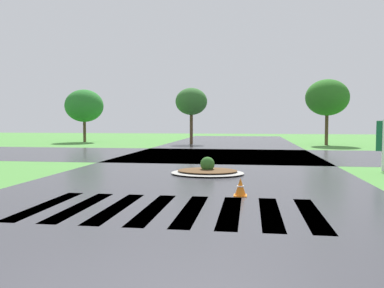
{
  "coord_description": "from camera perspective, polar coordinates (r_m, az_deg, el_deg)",
  "views": [
    {
      "loc": [
        1.79,
        -4.07,
        2.07
      ],
      "look_at": [
        -0.13,
        8.87,
        1.3
      ],
      "focal_mm": 36.8,
      "sensor_mm": 36.0,
      "label": 1
    }
  ],
  "objects": [
    {
      "name": "asphalt_roadway",
      "position": [
        14.34,
        1.18,
        -4.92
      ],
      "size": [
        11.43,
        80.0,
        0.01
      ],
      "primitive_type": "cube",
      "color": "#35353A",
      "rests_on": "ground"
    },
    {
      "name": "asphalt_cross_road",
      "position": [
        23.85,
        4.1,
        -1.62
      ],
      "size": [
        90.0,
        10.29,
        0.01
      ],
      "primitive_type": "cube",
      "color": "#35353A",
      "rests_on": "ground"
    },
    {
      "name": "crosswalk_stripes",
      "position": [
        9.31,
        -2.89,
        -9.45
      ],
      "size": [
        6.75,
        3.35,
        0.01
      ],
      "color": "white",
      "rests_on": "ground"
    },
    {
      "name": "median_island",
      "position": [
        15.31,
        2.25,
        -3.92
      ],
      "size": [
        2.85,
        2.31,
        0.68
      ],
      "color": "#9E9B93",
      "rests_on": "ground"
    },
    {
      "name": "traffic_cone",
      "position": [
        10.97,
        7.03,
        -6.29
      ],
      "size": [
        0.36,
        0.36,
        0.5
      ],
      "color": "orange",
      "rests_on": "ground"
    },
    {
      "name": "background_treeline",
      "position": [
        35.76,
        10.94,
        6.02
      ],
      "size": [
        37.88,
        5.44,
        5.62
      ],
      "color": "#4C3823",
      "rests_on": "ground"
    }
  ]
}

